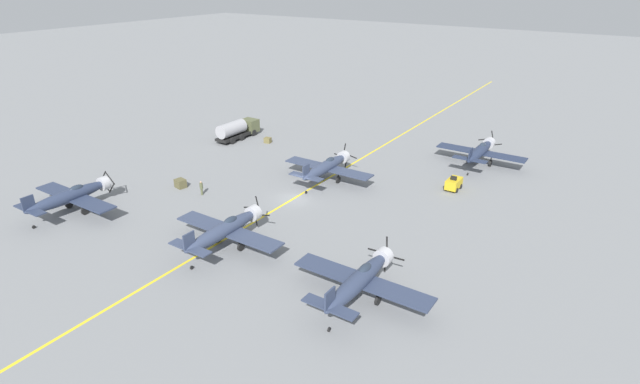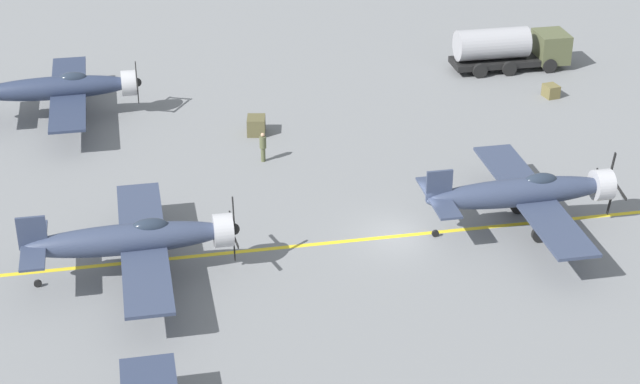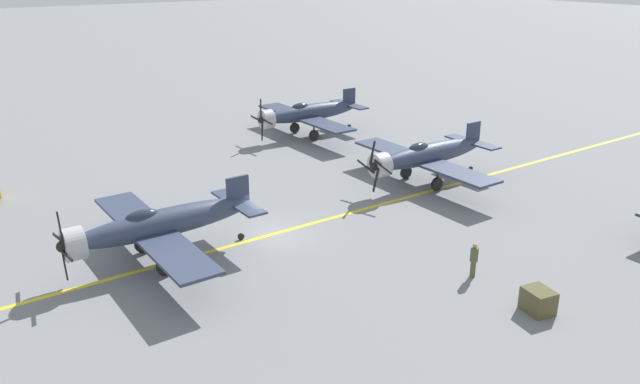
{
  "view_description": "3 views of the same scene",
  "coord_description": "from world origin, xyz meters",
  "px_view_note": "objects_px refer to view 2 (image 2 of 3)",
  "views": [
    {
      "loc": [
        31.88,
        -43.01,
        24.54
      ],
      "look_at": [
        4.79,
        -2.07,
        2.63
      ],
      "focal_mm": 28.0,
      "sensor_mm": 36.0,
      "label": 1
    },
    {
      "loc": [
        44.47,
        -12.96,
        26.53
      ],
      "look_at": [
        1.93,
        -4.62,
        3.9
      ],
      "focal_mm": 60.0,
      "sensor_mm": 36.0,
      "label": 2
    },
    {
      "loc": [
        -27.47,
        15.75,
        14.3
      ],
      "look_at": [
        -0.72,
        -2.96,
        2.15
      ],
      "focal_mm": 35.0,
      "sensor_mm": 36.0,
      "label": 3
    }
  ],
  "objects_px": {
    "airplane_near_left": "(62,88)",
    "ground_crew_walking": "(263,146)",
    "airplane_near_center": "(135,239)",
    "supply_crate_by_tanker": "(551,91)",
    "fuel_tanker": "(511,48)",
    "supply_crate_mid_lane": "(256,126)",
    "airplane_mid_center": "(526,193)"
  },
  "relations": [
    {
      "from": "airplane_mid_center",
      "to": "airplane_near_center",
      "type": "relative_size",
      "value": 1.0
    },
    {
      "from": "airplane_mid_center",
      "to": "airplane_near_left",
      "type": "relative_size",
      "value": 1.0
    },
    {
      "from": "airplane_mid_center",
      "to": "supply_crate_by_tanker",
      "type": "bearing_deg",
      "value": 135.98
    },
    {
      "from": "supply_crate_by_tanker",
      "to": "ground_crew_walking",
      "type": "bearing_deg",
      "value": -73.44
    },
    {
      "from": "airplane_mid_center",
      "to": "airplane_near_left",
      "type": "distance_m",
      "value": 29.37
    },
    {
      "from": "ground_crew_walking",
      "to": "fuel_tanker",
      "type": "bearing_deg",
      "value": 120.74
    },
    {
      "from": "airplane_mid_center",
      "to": "supply_crate_mid_lane",
      "type": "height_order",
      "value": "airplane_mid_center"
    },
    {
      "from": "airplane_near_left",
      "to": "ground_crew_walking",
      "type": "xyz_separation_m",
      "value": [
        8.32,
        11.14,
        -1.06
      ]
    },
    {
      "from": "airplane_mid_center",
      "to": "supply_crate_by_tanker",
      "type": "xyz_separation_m",
      "value": [
        -16.0,
        7.95,
        -1.6
      ]
    },
    {
      "from": "airplane_near_center",
      "to": "supply_crate_mid_lane",
      "type": "height_order",
      "value": "airplane_near_center"
    },
    {
      "from": "airplane_mid_center",
      "to": "airplane_near_center",
      "type": "xyz_separation_m",
      "value": [
        0.94,
        -19.21,
        0.0
      ]
    },
    {
      "from": "airplane_near_center",
      "to": "fuel_tanker",
      "type": "height_order",
      "value": "airplane_near_center"
    },
    {
      "from": "ground_crew_walking",
      "to": "supply_crate_mid_lane",
      "type": "relative_size",
      "value": 1.38
    },
    {
      "from": "supply_crate_mid_lane",
      "to": "supply_crate_by_tanker",
      "type": "bearing_deg",
      "value": 95.93
    },
    {
      "from": "fuel_tanker",
      "to": "supply_crate_by_tanker",
      "type": "relative_size",
      "value": 8.06
    },
    {
      "from": "airplane_near_center",
      "to": "supply_crate_by_tanker",
      "type": "distance_m",
      "value": 32.04
    },
    {
      "from": "airplane_near_left",
      "to": "fuel_tanker",
      "type": "height_order",
      "value": "airplane_near_left"
    },
    {
      "from": "airplane_near_left",
      "to": "supply_crate_mid_lane",
      "type": "xyz_separation_m",
      "value": [
        4.51,
        11.28,
        -1.48
      ]
    },
    {
      "from": "airplane_mid_center",
      "to": "airplane_near_left",
      "type": "height_order",
      "value": "airplane_mid_center"
    },
    {
      "from": "supply_crate_mid_lane",
      "to": "airplane_near_left",
      "type": "bearing_deg",
      "value": -111.77
    },
    {
      "from": "airplane_mid_center",
      "to": "airplane_near_center",
      "type": "distance_m",
      "value": 19.23
    },
    {
      "from": "ground_crew_walking",
      "to": "airplane_near_left",
      "type": "bearing_deg",
      "value": -126.77
    },
    {
      "from": "ground_crew_walking",
      "to": "supply_crate_by_tanker",
      "type": "relative_size",
      "value": 1.76
    },
    {
      "from": "airplane_near_left",
      "to": "ground_crew_walking",
      "type": "bearing_deg",
      "value": 71.22
    },
    {
      "from": "fuel_tanker",
      "to": "supply_crate_mid_lane",
      "type": "distance_m",
      "value": 20.02
    },
    {
      "from": "ground_crew_walking",
      "to": "airplane_near_center",
      "type": "bearing_deg",
      "value": -34.11
    },
    {
      "from": "ground_crew_walking",
      "to": "supply_crate_mid_lane",
      "type": "xyz_separation_m",
      "value": [
        -3.82,
        0.15,
        -0.43
      ]
    },
    {
      "from": "airplane_mid_center",
      "to": "airplane_near_center",
      "type": "bearing_deg",
      "value": -104.81
    },
    {
      "from": "airplane_near_left",
      "to": "supply_crate_mid_lane",
      "type": "distance_m",
      "value": 12.24
    },
    {
      "from": "supply_crate_by_tanker",
      "to": "supply_crate_mid_lane",
      "type": "height_order",
      "value": "supply_crate_mid_lane"
    },
    {
      "from": "airplane_near_center",
      "to": "fuel_tanker",
      "type": "distance_m",
      "value": 34.42
    },
    {
      "from": "airplane_near_center",
      "to": "ground_crew_walking",
      "type": "relative_size",
      "value": 6.85
    }
  ]
}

